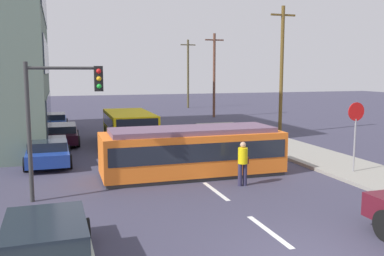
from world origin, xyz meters
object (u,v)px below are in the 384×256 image
parked_sedan_near (46,245)px  traffic_light_mast (60,104)px  pedestrian_crossing (243,161)px  stop_sign (356,122)px  parked_sedan_far (61,134)px  utility_pole_far (214,74)px  utility_pole_distant (188,72)px  parked_sedan_mid (48,151)px  parked_sedan_furthest (53,121)px  utility_pole_mid (282,68)px  streetcar_tram (192,151)px  city_bus (129,126)px

parked_sedan_near → traffic_light_mast: bearing=85.4°
pedestrian_crossing → stop_sign: size_ratio=0.58×
traffic_light_mast → parked_sedan_far: bearing=89.9°
traffic_light_mast → utility_pole_far: utility_pole_far is taller
parked_sedan_near → utility_pole_distant: 41.44m
parked_sedan_far → traffic_light_mast: bearing=-90.1°
parked_sedan_far → parked_sedan_mid: bearing=-96.3°
utility_pole_far → utility_pole_distant: utility_pole_distant is taller
pedestrian_crossing → parked_sedan_far: bearing=118.9°
parked_sedan_furthest → traffic_light_mast: (0.45, -18.31, 2.59)m
traffic_light_mast → parked_sedan_mid: bearing=95.8°
stop_sign → utility_pole_mid: (2.95, 11.26, 2.30)m
streetcar_tram → city_bus: (-1.20, 8.54, 0.05)m
parked_sedan_furthest → utility_pole_mid: bearing=-25.8°
stop_sign → utility_pole_far: (2.37, 22.61, 1.87)m
streetcar_tram → traffic_light_mast: size_ratio=1.63×
traffic_light_mast → utility_pole_mid: bearing=37.4°
streetcar_tram → pedestrian_crossing: bearing=-59.0°
parked_sedan_far → stop_sign: stop_sign is taller
parked_sedan_furthest → utility_pole_distant: 21.44m
parked_sedan_near → traffic_light_mast: (0.43, 5.34, 2.59)m
parked_sedan_furthest → utility_pole_distant: bearing=44.3°
parked_sedan_mid → traffic_light_mast: 6.38m
parked_sedan_mid → parked_sedan_furthest: (0.15, 12.51, 0.00)m
streetcar_tram → parked_sedan_far: (-5.12, 9.48, -0.40)m
city_bus → parked_sedan_furthest: city_bus is taller
pedestrian_crossing → utility_pole_distant: (8.24, 33.40, 3.22)m
parked_sedan_near → parked_sedan_furthest: (-0.02, 23.65, 0.00)m
streetcar_tram → utility_pole_far: utility_pole_far is taller
city_bus → parked_sedan_far: (-3.92, 0.94, -0.45)m
pedestrian_crossing → parked_sedan_near: pedestrian_crossing is taller
pedestrian_crossing → utility_pole_distant: size_ratio=0.21×
utility_pole_distant → stop_sign: bearing=-95.4°
streetcar_tram → utility_pole_distant: 32.82m
parked_sedan_far → stop_sign: 16.35m
stop_sign → traffic_light_mast: traffic_light_mast is taller
city_bus → parked_sedan_near: size_ratio=1.35×
traffic_light_mast → utility_pole_far: size_ratio=0.59×
parked_sedan_furthest → stop_sign: stop_sign is taller
city_bus → utility_pole_distant: utility_pole_distant is taller
pedestrian_crossing → parked_sedan_near: size_ratio=0.39×
city_bus → utility_pole_far: 15.94m
parked_sedan_mid → utility_pole_far: (14.51, 16.64, 3.44)m
parked_sedan_near → utility_pole_far: bearing=62.7°
parked_sedan_far → utility_pole_far: 18.13m
pedestrian_crossing → utility_pole_far: utility_pole_far is taller
parked_sedan_mid → parked_sedan_far: (0.61, 5.52, 0.00)m
traffic_light_mast → utility_pole_distant: (14.68, 33.08, 0.95)m
stop_sign → traffic_light_mast: bearing=179.2°
utility_pole_far → parked_sedan_near: bearing=-117.3°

